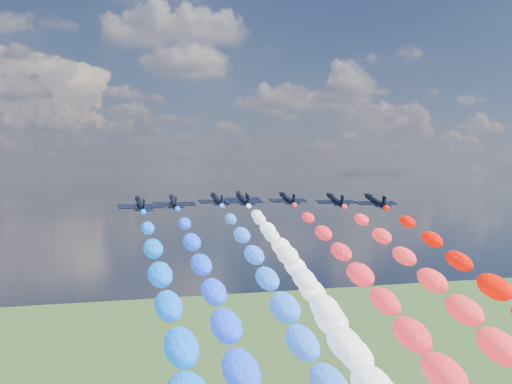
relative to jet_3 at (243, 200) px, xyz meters
name	(u,v)px	position (x,y,z in m)	size (l,w,h in m)	color
jet_0	(141,204)	(-25.47, -14.77, 0.00)	(9.19, 12.32, 2.71)	black
jet_1	(174,202)	(-17.57, -6.84, 0.00)	(9.19, 12.32, 2.71)	black
jet_2	(217,200)	(-5.80, 2.34, 0.00)	(9.19, 12.32, 2.71)	black
trail_2	(315,381)	(-5.80, -60.30, -22.86)	(6.71, 121.84, 49.97)	blue
jet_3	(243,200)	(0.00, 0.00, 0.00)	(9.19, 12.32, 2.71)	black
trail_3	(360,383)	(0.00, -62.64, -22.86)	(6.71, 121.84, 49.97)	white
jet_4	(242,197)	(3.35, 13.43, 0.00)	(9.19, 12.32, 2.71)	black
trail_4	(342,353)	(3.35, -49.21, -22.86)	(6.71, 121.84, 49.97)	white
jet_5	(287,199)	(11.83, 1.66, 0.00)	(9.19, 12.32, 2.71)	black
trail_5	(428,371)	(11.83, -60.98, -22.86)	(6.71, 121.84, 49.97)	red
jet_6	(335,200)	(20.68, -7.34, 0.00)	(9.19, 12.32, 2.71)	black
jet_7	(375,201)	(26.97, -15.37, 0.00)	(9.19, 12.32, 2.71)	black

